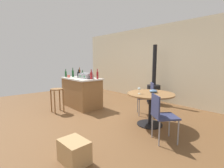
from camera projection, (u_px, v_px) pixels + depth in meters
name	position (u px, v px, depth m)	size (l,w,h in m)	color
ground_plane	(92.00, 116.00, 4.41)	(8.80, 8.80, 0.00)	brown
back_wall	(156.00, 64.00, 6.06)	(8.00, 0.10, 2.70)	beige
kitchen_island	(82.00, 92.00, 5.27)	(1.37, 0.77, 0.92)	olive
wooden_stool	(57.00, 95.00, 4.68)	(0.34, 0.34, 0.68)	olive
dining_table	(150.00, 101.00, 3.73)	(1.05, 1.05, 0.74)	black
folding_chair_near	(161.00, 114.00, 2.96)	(0.56, 0.56, 0.86)	navy
folding_chair_far	(147.00, 96.00, 4.48)	(0.57, 0.57, 0.87)	navy
wood_stove	(154.00, 90.00, 5.61)	(0.44, 0.45, 1.98)	black
toolbox	(86.00, 76.00, 5.07)	(0.48, 0.27, 0.16)	gray
bottle_0	(73.00, 73.00, 5.50)	(0.07, 0.07, 0.30)	#194C23
bottle_1	(66.00, 74.00, 5.46)	(0.06, 0.06, 0.26)	#194C23
bottle_2	(97.00, 75.00, 4.89)	(0.06, 0.06, 0.30)	maroon
bottle_3	(80.00, 73.00, 5.81)	(0.07, 0.07, 0.30)	#603314
bottle_4	(79.00, 75.00, 5.25)	(0.08, 0.08, 0.26)	black
bottle_5	(83.00, 74.00, 5.47)	(0.06, 0.06, 0.24)	#194C23
bottle_6	(91.00, 75.00, 4.82)	(0.07, 0.07, 0.28)	maroon
cup_0	(69.00, 76.00, 5.33)	(0.12, 0.09, 0.08)	#DB6651
cup_1	(79.00, 76.00, 5.42)	(0.11, 0.08, 0.11)	#383838
wine_glass	(139.00, 89.00, 3.62)	(0.07, 0.07, 0.14)	silver
serving_bowl	(153.00, 91.00, 3.78)	(0.18, 0.18, 0.07)	#4C7099
cardboard_box	(74.00, 151.00, 2.38)	(0.44, 0.32, 0.33)	tan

